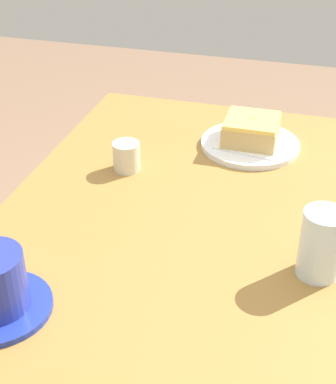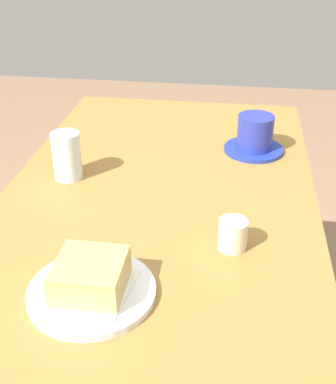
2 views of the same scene
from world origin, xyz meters
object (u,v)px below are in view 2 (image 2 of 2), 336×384
plate_glazed_square (92,292)px  water_glass (67,156)px  donut_glazed_square (90,275)px  coffee_cup (255,136)px  sugar_jar (233,234)px

plate_glazed_square → water_glass: 0.39m
water_glass → donut_glazed_square: bearing=22.9°
water_glass → plate_glazed_square: bearing=22.9°
plate_glazed_square → donut_glazed_square: (0.00, 0.00, 0.03)m
donut_glazed_square → water_glass: 0.39m
plate_glazed_square → donut_glazed_square: bearing=90.0°
coffee_cup → sugar_jar: coffee_cup is taller
donut_glazed_square → coffee_cup: size_ratio=0.73×
plate_glazed_square → water_glass: water_glass is taller
donut_glazed_square → sugar_jar: (-0.15, 0.20, -0.01)m
water_glass → coffee_cup: 0.44m
sugar_jar → water_glass: bearing=-120.0°
donut_glazed_square → water_glass: (-0.35, -0.15, 0.01)m
plate_glazed_square → coffee_cup: (-0.54, 0.24, 0.03)m
sugar_jar → coffee_cup: bearing=174.4°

